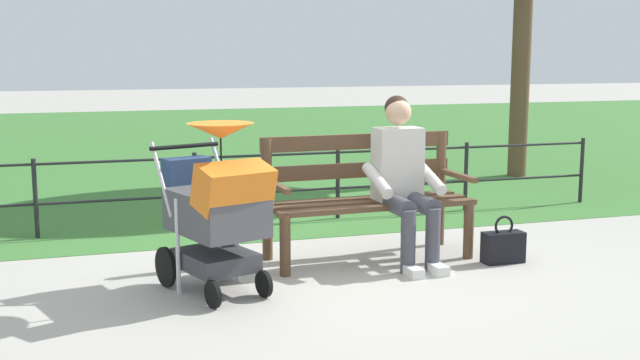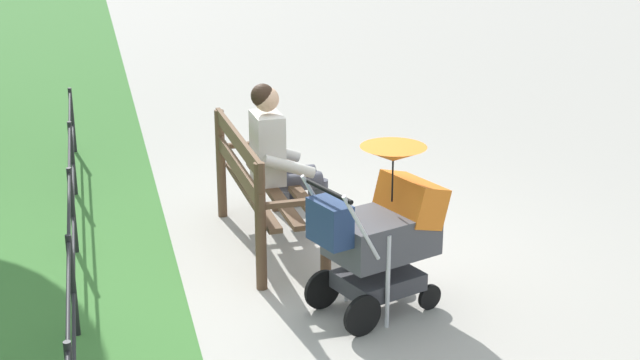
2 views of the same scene
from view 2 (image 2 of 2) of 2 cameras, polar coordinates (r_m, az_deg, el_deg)
The scene contains 6 objects.
ground_plane at distance 6.83m, azimuth -2.13°, elevation -5.54°, with size 60.00×60.00×0.00m, color #ADA89E.
park_bench at distance 7.01m, azimuth -3.89°, elevation -0.28°, with size 1.62×0.65×0.96m.
person_on_bench at distance 7.21m, azimuth -2.52°, elevation 1.58°, with size 0.54×0.74×1.28m.
stroller at distance 5.97m, azimuth 4.00°, elevation -3.09°, with size 0.75×0.99×1.15m.
handbag at distance 8.11m, azimuth -1.73°, elevation -0.49°, with size 0.32×0.14×0.37m.
park_fence at distance 6.53m, azimuth -15.52°, elevation -3.44°, with size 6.95×0.04×0.70m.
Camera 2 is at (6.07, -1.33, 2.84)m, focal length 50.25 mm.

